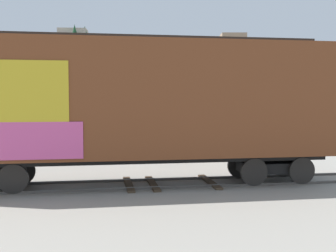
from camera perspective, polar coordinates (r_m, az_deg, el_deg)
ground_plane at (r=14.59m, az=-3.46°, el=-7.84°), size 260.00×260.00×0.00m
track at (r=14.60m, az=-2.73°, el=-7.67°), size 60.02×3.09×0.08m
freight_car at (r=14.29m, az=-4.21°, el=3.25°), size 13.12×2.94×5.00m
hillside at (r=80.69m, az=-7.53°, el=5.24°), size 144.06×33.58×15.47m
parked_car_blue at (r=20.95m, az=-12.91°, el=-2.19°), size 4.55×2.20×1.63m
parked_car_silver at (r=21.02m, az=2.52°, el=-1.95°), size 4.73×2.24×1.70m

